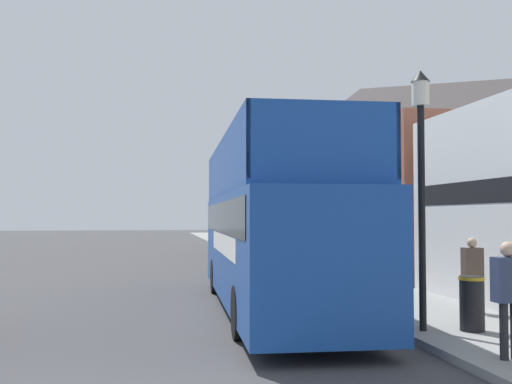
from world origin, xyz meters
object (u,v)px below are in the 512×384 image
lamp_post_second (317,170)px  litter_bin (472,302)px  parked_car_ahead_of_bus (242,256)px  pedestrian_second (509,288)px  pedestrian_third (472,267)px  tour_bus (271,236)px  lamp_post_third (274,194)px  lamp_post_nearest (421,150)px

lamp_post_second → litter_bin: (0.75, -7.77, -2.99)m
parked_car_ahead_of_bus → lamp_post_second: size_ratio=0.84×
pedestrian_second → lamp_post_second: lamp_post_second is taller
pedestrian_second → pedestrian_third: (1.71, 4.04, -0.06)m
parked_car_ahead_of_bus → pedestrian_second: (1.81, -14.81, 0.47)m
pedestrian_second → pedestrian_third: bearing=67.1°
tour_bus → litter_bin: size_ratio=11.21×
lamp_post_third → litter_bin: lamp_post_third is taller
pedestrian_third → lamp_post_second: lamp_post_second is taller
lamp_post_second → lamp_post_third: (0.17, 7.60, -0.46)m
lamp_post_third → litter_bin: bearing=-87.8°
lamp_post_second → pedestrian_second: bearing=-89.2°
tour_bus → litter_bin: bearing=-51.2°
lamp_post_second → lamp_post_third: bearing=88.8°
lamp_post_nearest → lamp_post_third: size_ratio=1.09×
parked_car_ahead_of_bus → lamp_post_nearest: 12.92m
tour_bus → lamp_post_third: (2.38, 11.43, 1.43)m
pedestrian_second → lamp_post_third: (0.02, 17.49, 2.02)m
tour_bus → parked_car_ahead_of_bus: tour_bus is taller
pedestrian_second → lamp_post_nearest: (-0.27, 2.28, 2.27)m
tour_bus → lamp_post_second: 4.81m
parked_car_ahead_of_bus → litter_bin: parked_car_ahead_of_bus is taller
pedestrian_third → lamp_post_third: lamp_post_third is taller
parked_car_ahead_of_bus → lamp_post_nearest: bearing=-84.5°
pedestrian_second → litter_bin: bearing=74.0°
lamp_post_second → litter_bin: lamp_post_second is taller
tour_bus → pedestrian_second: 6.53m
tour_bus → lamp_post_nearest: bearing=-59.1°
lamp_post_nearest → lamp_post_second: (0.13, 7.60, 0.21)m
lamp_post_second → pedestrian_third: bearing=-72.4°
lamp_post_nearest → parked_car_ahead_of_bus: bearing=97.0°
lamp_post_second → litter_bin: 8.36m
lamp_post_third → parked_car_ahead_of_bus: bearing=-124.4°
tour_bus → lamp_post_third: 11.76m
pedestrian_third → lamp_post_nearest: lamp_post_nearest is taller
parked_car_ahead_of_bus → lamp_post_third: (1.83, 2.67, 2.50)m
pedestrian_second → lamp_post_second: size_ratio=0.33×
lamp_post_nearest → lamp_post_second: size_ratio=0.93×
tour_bus → lamp_post_third: size_ratio=2.53×
parked_car_ahead_of_bus → pedestrian_third: (3.51, -10.78, 0.42)m
parked_car_ahead_of_bus → pedestrian_third: size_ratio=2.67×
tour_bus → lamp_post_second: lamp_post_second is taller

